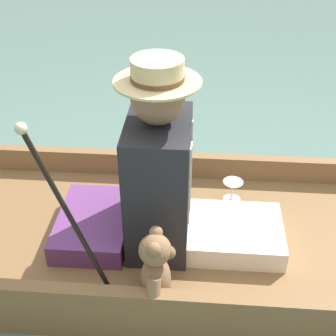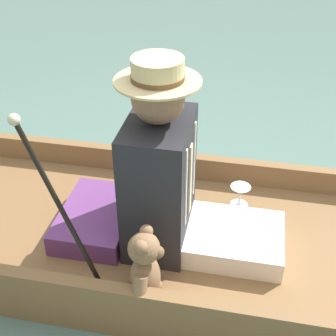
% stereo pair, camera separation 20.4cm
% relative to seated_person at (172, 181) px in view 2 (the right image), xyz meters
% --- Properties ---
extents(ground_plane, '(16.00, 16.00, 0.00)m').
position_rel_seated_person_xyz_m(ground_plane, '(-0.05, 0.06, -0.49)').
color(ground_plane, slate).
extents(punt_boat, '(1.07, 3.03, 0.27)m').
position_rel_seated_person_xyz_m(punt_boat, '(-0.05, 0.06, -0.40)').
color(punt_boat, brown).
rests_on(punt_boat, ground_plane).
extents(seat_cushion, '(0.49, 0.34, 0.11)m').
position_rel_seated_person_xyz_m(seat_cushion, '(-0.02, -0.38, -0.29)').
color(seat_cushion, '#6B3875').
rests_on(seat_cushion, punt_boat).
extents(seated_person, '(0.41, 0.76, 0.92)m').
position_rel_seated_person_xyz_m(seated_person, '(0.00, 0.00, 0.00)').
color(seated_person, white).
rests_on(seated_person, punt_boat).
extents(teddy_bear, '(0.25, 0.15, 0.36)m').
position_rel_seated_person_xyz_m(teddy_bear, '(0.37, -0.04, -0.18)').
color(teddy_bear, '#846042').
rests_on(teddy_bear, punt_boat).
extents(wine_glass, '(0.11, 0.11, 0.12)m').
position_rel_seated_person_xyz_m(wine_glass, '(-0.33, 0.30, -0.26)').
color(wine_glass, silver).
rests_on(wine_glass, punt_boat).
extents(walking_cane, '(0.04, 0.29, 0.84)m').
position_rel_seated_person_xyz_m(walking_cane, '(0.39, -0.37, 0.14)').
color(walking_cane, black).
rests_on(walking_cane, punt_boat).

